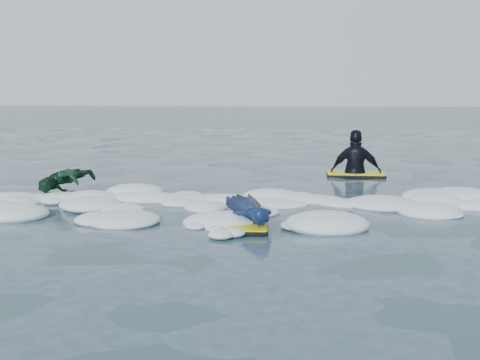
{
  "coord_description": "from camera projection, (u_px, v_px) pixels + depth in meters",
  "views": [
    {
      "loc": [
        1.38,
        -8.34,
        1.9
      ],
      "look_at": [
        0.72,
        1.6,
        0.39
      ],
      "focal_mm": 45.0,
      "sensor_mm": 36.0,
      "label": 1
    }
  ],
  "objects": [
    {
      "name": "prone_child_unit",
      "position": [
        67.0,
        183.0,
        10.74
      ],
      "size": [
        0.98,
        1.38,
        0.49
      ],
      "rotation": [
        0.0,
        0.0,
        1.52
      ],
      "color": "black",
      "rests_on": "ground"
    },
    {
      "name": "waiting_rider_unit",
      "position": [
        356.0,
        173.0,
        13.16
      ],
      "size": [
        1.29,
        0.75,
        1.88
      ],
      "rotation": [
        0.0,
        0.0,
        -0.05
      ],
      "color": "black",
      "rests_on": "ground"
    },
    {
      "name": "prone_woman_unit",
      "position": [
        249.0,
        211.0,
        8.5
      ],
      "size": [
        0.95,
        1.55,
        0.37
      ],
      "rotation": [
        0.0,
        0.0,
        1.61
      ],
      "color": "black",
      "rests_on": "ground"
    },
    {
      "name": "foam_band",
      "position": [
        193.0,
        209.0,
        9.63
      ],
      "size": [
        12.0,
        3.1,
        0.3
      ],
      "primitive_type": null,
      "color": "white",
      "rests_on": "ground"
    },
    {
      "name": "ground",
      "position": [
        183.0,
        223.0,
        8.61
      ],
      "size": [
        120.0,
        120.0,
        0.0
      ],
      "primitive_type": "plane",
      "color": "#1A2F3F",
      "rests_on": "ground"
    }
  ]
}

